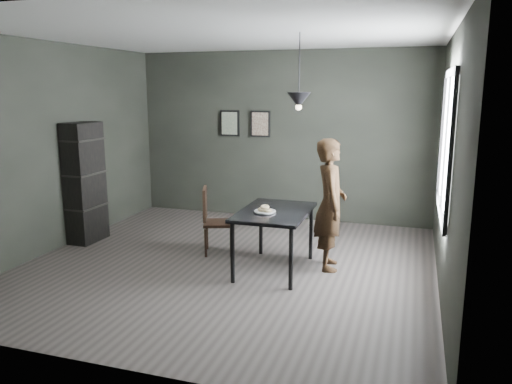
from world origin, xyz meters
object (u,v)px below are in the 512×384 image
(pendant_lamp, at_px, (299,100))
(wood_chair, at_px, (212,216))
(woman, at_px, (330,204))
(shelf_unit, at_px, (85,183))
(cafe_table, at_px, (275,217))
(white_plate, at_px, (265,212))

(pendant_lamp, bearing_deg, wood_chair, 167.46)
(woman, bearing_deg, wood_chair, 74.23)
(woman, xyz_separation_m, shelf_unit, (-3.54, 0.05, 0.06))
(woman, distance_m, shelf_unit, 3.54)
(cafe_table, xyz_separation_m, pendant_lamp, (0.25, 0.10, 1.38))
(white_plate, height_order, wood_chair, wood_chair)
(woman, bearing_deg, pendant_lamp, 104.57)
(white_plate, height_order, pendant_lamp, pendant_lamp)
(woman, xyz_separation_m, pendant_lamp, (-0.37, -0.19, 1.25))
(cafe_table, bearing_deg, woman, 25.28)
(white_plate, xyz_separation_m, wood_chair, (-0.88, 0.50, -0.24))
(white_plate, xyz_separation_m, woman, (0.70, 0.43, 0.05))
(pendant_lamp, bearing_deg, white_plate, -144.93)
(pendant_lamp, bearing_deg, woman, 27.52)
(wood_chair, relative_size, pendant_lamp, 1.04)
(woman, relative_size, pendant_lamp, 1.86)
(cafe_table, distance_m, white_plate, 0.18)
(woman, bearing_deg, shelf_unit, 76.26)
(shelf_unit, bearing_deg, wood_chair, 2.01)
(woman, bearing_deg, cafe_table, 102.32)
(cafe_table, bearing_deg, wood_chair, 159.01)
(white_plate, xyz_separation_m, shelf_unit, (-2.84, 0.47, 0.10))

